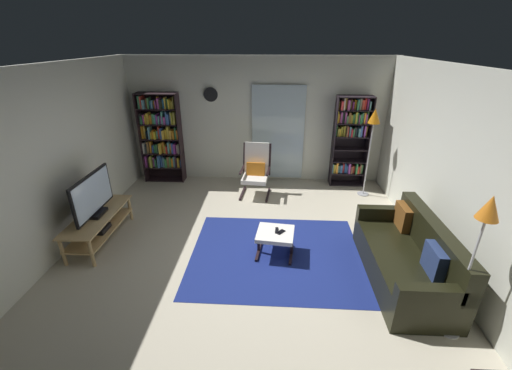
{
  "coord_description": "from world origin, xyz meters",
  "views": [
    {
      "loc": [
        0.37,
        -3.85,
        2.88
      ],
      "look_at": [
        0.11,
        0.7,
        0.81
      ],
      "focal_mm": 22.61,
      "sensor_mm": 36.0,
      "label": 1
    }
  ],
  "objects_px": {
    "television": "(93,196)",
    "wall_clock": "(211,94)",
    "leather_sofa": "(407,259)",
    "ottoman": "(275,236)",
    "tv_stand": "(99,223)",
    "cell_phone": "(281,232)",
    "bookshelf_near_tv": "(161,136)",
    "floor_lamp_by_shelf": "(374,124)",
    "bookshelf_near_sofa": "(351,136)",
    "tv_remote": "(277,230)",
    "floor_lamp_by_sofa": "(484,226)",
    "lounge_armchair": "(256,168)"
  },
  "relations": [
    {
      "from": "bookshelf_near_tv",
      "to": "floor_lamp_by_sofa",
      "type": "height_order",
      "value": "bookshelf_near_tv"
    },
    {
      "from": "lounge_armchair",
      "to": "floor_lamp_by_sofa",
      "type": "bearing_deg",
      "value": -55.61
    },
    {
      "from": "tv_remote",
      "to": "lounge_armchair",
      "type": "bearing_deg",
      "value": 104.48
    },
    {
      "from": "leather_sofa",
      "to": "wall_clock",
      "type": "relative_size",
      "value": 6.35
    },
    {
      "from": "bookshelf_near_tv",
      "to": "bookshelf_near_sofa",
      "type": "xyz_separation_m",
      "value": [
        3.97,
        -0.0,
        0.05
      ]
    },
    {
      "from": "bookshelf_near_sofa",
      "to": "cell_phone",
      "type": "distance_m",
      "value": 3.07
    },
    {
      "from": "tv_remote",
      "to": "tv_stand",
      "type": "bearing_deg",
      "value": 179.33
    },
    {
      "from": "ottoman",
      "to": "television",
      "type": "bearing_deg",
      "value": 175.45
    },
    {
      "from": "lounge_armchair",
      "to": "ottoman",
      "type": "xyz_separation_m",
      "value": [
        0.39,
        -2.05,
        -0.23
      ]
    },
    {
      "from": "television",
      "to": "bookshelf_near_sofa",
      "type": "bearing_deg",
      "value": 29.67
    },
    {
      "from": "bookshelf_near_sofa",
      "to": "floor_lamp_by_shelf",
      "type": "bearing_deg",
      "value": -63.09
    },
    {
      "from": "tv_stand",
      "to": "television",
      "type": "relative_size",
      "value": 1.35
    },
    {
      "from": "television",
      "to": "wall_clock",
      "type": "distance_m",
      "value": 3.09
    },
    {
      "from": "tv_stand",
      "to": "bookshelf_near_sofa",
      "type": "distance_m",
      "value": 4.93
    },
    {
      "from": "cell_phone",
      "to": "bookshelf_near_sofa",
      "type": "bearing_deg",
      "value": 101.58
    },
    {
      "from": "floor_lamp_by_shelf",
      "to": "bookshelf_near_sofa",
      "type": "bearing_deg",
      "value": 116.91
    },
    {
      "from": "lounge_armchair",
      "to": "floor_lamp_by_sofa",
      "type": "distance_m",
      "value": 4.1
    },
    {
      "from": "bookshelf_near_sofa",
      "to": "lounge_armchair",
      "type": "relative_size",
      "value": 1.83
    },
    {
      "from": "tv_stand",
      "to": "cell_phone",
      "type": "height_order",
      "value": "tv_stand"
    },
    {
      "from": "television",
      "to": "lounge_armchair",
      "type": "bearing_deg",
      "value": 38.45
    },
    {
      "from": "ottoman",
      "to": "floor_lamp_by_shelf",
      "type": "xyz_separation_m",
      "value": [
        1.79,
        2.1,
        1.14
      ]
    },
    {
      "from": "leather_sofa",
      "to": "wall_clock",
      "type": "bearing_deg",
      "value": 133.78
    },
    {
      "from": "television",
      "to": "bookshelf_near_sofa",
      "type": "height_order",
      "value": "bookshelf_near_sofa"
    },
    {
      "from": "television",
      "to": "lounge_armchair",
      "type": "xyz_separation_m",
      "value": [
        2.31,
        1.83,
        -0.23
      ]
    },
    {
      "from": "bookshelf_near_tv",
      "to": "lounge_armchair",
      "type": "height_order",
      "value": "bookshelf_near_tv"
    },
    {
      "from": "tv_stand",
      "to": "leather_sofa",
      "type": "height_order",
      "value": "leather_sofa"
    },
    {
      "from": "television",
      "to": "bookshelf_near_sofa",
      "type": "distance_m",
      "value": 4.87
    },
    {
      "from": "tv_remote",
      "to": "floor_lamp_by_sofa",
      "type": "relative_size",
      "value": 0.09
    },
    {
      "from": "television",
      "to": "bookshelf_near_sofa",
      "type": "relative_size",
      "value": 0.54
    },
    {
      "from": "bookshelf_near_tv",
      "to": "leather_sofa",
      "type": "xyz_separation_m",
      "value": [
        4.15,
        -3.05,
        -0.7
      ]
    },
    {
      "from": "bookshelf_near_tv",
      "to": "ottoman",
      "type": "bearing_deg",
      "value": -47.01
    },
    {
      "from": "wall_clock",
      "to": "bookshelf_near_tv",
      "type": "bearing_deg",
      "value": -172.46
    },
    {
      "from": "tv_stand",
      "to": "wall_clock",
      "type": "bearing_deg",
      "value": 62.27
    },
    {
      "from": "lounge_armchair",
      "to": "tv_remote",
      "type": "bearing_deg",
      "value": -78.48
    },
    {
      "from": "lounge_armchair",
      "to": "ottoman",
      "type": "distance_m",
      "value": 2.1
    },
    {
      "from": "leather_sofa",
      "to": "cell_phone",
      "type": "xyz_separation_m",
      "value": [
        -1.63,
        0.42,
        0.07
      ]
    },
    {
      "from": "tv_remote",
      "to": "floor_lamp_by_sofa",
      "type": "height_order",
      "value": "floor_lamp_by_sofa"
    },
    {
      "from": "bookshelf_near_tv",
      "to": "floor_lamp_by_sofa",
      "type": "xyz_separation_m",
      "value": [
        4.33,
        -3.9,
        0.32
      ]
    },
    {
      "from": "television",
      "to": "tv_remote",
      "type": "distance_m",
      "value": 2.75
    },
    {
      "from": "ottoman",
      "to": "cell_phone",
      "type": "bearing_deg",
      "value": -0.59
    },
    {
      "from": "bookshelf_near_sofa",
      "to": "lounge_armchair",
      "type": "xyz_separation_m",
      "value": [
        -1.91,
        -0.57,
        -0.52
      ]
    },
    {
      "from": "cell_phone",
      "to": "floor_lamp_by_shelf",
      "type": "height_order",
      "value": "floor_lamp_by_shelf"
    },
    {
      "from": "tv_stand",
      "to": "cell_phone",
      "type": "bearing_deg",
      "value": -4.22
    },
    {
      "from": "bookshelf_near_tv",
      "to": "lounge_armchair",
      "type": "relative_size",
      "value": 1.86
    },
    {
      "from": "cell_phone",
      "to": "tv_stand",
      "type": "bearing_deg",
      "value": -143.79
    },
    {
      "from": "cell_phone",
      "to": "wall_clock",
      "type": "distance_m",
      "value": 3.45
    },
    {
      "from": "ottoman",
      "to": "wall_clock",
      "type": "relative_size",
      "value": 1.96
    },
    {
      "from": "ottoman",
      "to": "floor_lamp_by_sofa",
      "type": "relative_size",
      "value": 0.35
    },
    {
      "from": "tv_stand",
      "to": "floor_lamp_by_sofa",
      "type": "relative_size",
      "value": 0.84
    },
    {
      "from": "bookshelf_near_sofa",
      "to": "tv_remote",
      "type": "height_order",
      "value": "bookshelf_near_sofa"
    }
  ]
}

